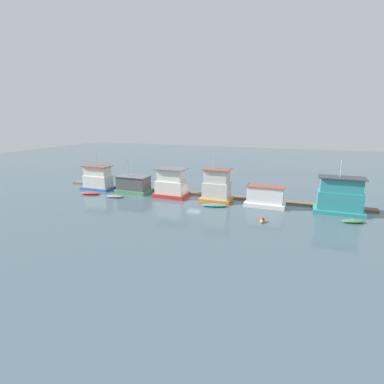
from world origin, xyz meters
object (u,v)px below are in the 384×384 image
Objects in this scene: houseboat_red at (171,184)px; houseboat_teal at (340,197)px; dinghy_teal at (215,205)px; dinghy_green at (353,221)px; houseboat_blue at (98,178)px; buoy_yellow at (262,221)px; dinghy_red at (91,193)px; houseboat_white at (265,197)px; dinghy_grey at (115,196)px; houseboat_green at (134,185)px; houseboat_orange at (217,187)px; buoy_red at (262,219)px.

houseboat_red is 0.74× the size of houseboat_teal.
houseboat_red is at bearing 160.86° from dinghy_teal.
houseboat_red is 30.06m from dinghy_green.
buoy_yellow is at bearing -14.34° from houseboat_blue.
houseboat_red is 15.76m from dinghy_red.
houseboat_blue is 1.21× the size of houseboat_white.
houseboat_red reaches higher than dinghy_grey.
houseboat_green is 1.57× the size of dinghy_teal.
houseboat_orange is at bearing 178.86° from houseboat_white.
houseboat_blue is at bearing 172.44° from dinghy_teal.
dinghy_grey is 27.66m from buoy_yellow.
houseboat_teal reaches higher than houseboat_red.
dinghy_green is 6.69× the size of buoy_yellow.
houseboat_orange is 2.65× the size of dinghy_green.
dinghy_green reaches higher than dinghy_grey.
dinghy_red is 1.23× the size of dinghy_grey.
houseboat_blue is 33.72m from houseboat_white.
buoy_yellow is at bearing -8.96° from dinghy_grey.
dinghy_grey is at bearing -176.80° from dinghy_teal.
dinghy_red is 33.07m from buoy_red.
houseboat_orange is 4.11m from dinghy_teal.
dinghy_green is at bearing 0.28° from dinghy_red.
dinghy_teal is at bearing -77.97° from houseboat_orange.
dinghy_green is (39.20, 0.32, 0.05)m from dinghy_grey.
buoy_red is (32.84, -3.86, 0.09)m from dinghy_red.
houseboat_white is 1.95× the size of dinghy_grey.
buoy_red is at bearing -13.49° from houseboat_blue.
dinghy_green is (44.76, 0.22, 0.00)m from dinghy_red.
dinghy_teal is at bearing -10.99° from houseboat_green.
houseboat_white is 8.63m from buoy_yellow.
dinghy_green is (46.34, -4.18, -1.92)m from houseboat_blue.
houseboat_red is (16.63, -0.20, 0.15)m from houseboat_blue.
dinghy_teal is (9.38, -3.26, -2.12)m from houseboat_red.
houseboat_blue is at bearing 179.64° from houseboat_orange.
dinghy_grey is at bearing -179.53° from dinghy_green.
dinghy_red is at bearing -169.86° from houseboat_orange.
houseboat_red is 19.93m from buoy_yellow.
houseboat_blue is 35.63m from buoy_yellow.
dinghy_green is at bearing 0.47° from dinghy_grey.
houseboat_teal is at bearing 39.39° from buoy_red.
houseboat_red is at bearing 154.22° from buoy_yellow.
houseboat_orange is at bearing 169.17° from dinghy_green.
buoy_red is (8.41, -4.81, 0.13)m from dinghy_teal.
houseboat_white reaches higher than dinghy_red.
houseboat_red is 1.48× the size of dinghy_red.
houseboat_teal is 19.26m from dinghy_teal.
dinghy_red is 44.77m from dinghy_green.
houseboat_teal is 5.22m from dinghy_green.
buoy_yellow is (17.85, -8.62, -2.09)m from houseboat_red.
buoy_red reaches higher than dinghy_green.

